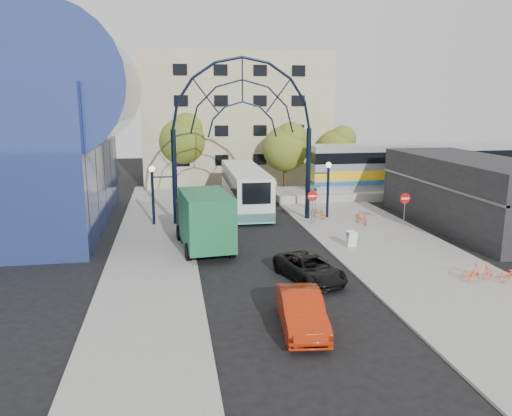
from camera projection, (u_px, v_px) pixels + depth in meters
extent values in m
plane|color=black|center=(285.00, 289.00, 24.19)|extent=(120.00, 120.00, 0.00)
cube|color=gray|center=(402.00, 255.00, 29.37)|extent=(8.00, 56.00, 0.12)
cube|color=gray|center=(152.00, 258.00, 28.88)|extent=(5.00, 50.00, 0.12)
cylinder|color=black|center=(175.00, 178.00, 36.12)|extent=(0.36, 0.36, 7.00)
cylinder|color=black|center=(308.00, 175.00, 37.78)|extent=(0.36, 0.36, 7.00)
cylinder|color=black|center=(153.00, 199.00, 36.16)|extent=(0.20, 0.20, 4.00)
cylinder|color=black|center=(328.00, 193.00, 38.36)|extent=(0.20, 0.20, 4.00)
sphere|color=white|center=(152.00, 169.00, 35.70)|extent=(0.44, 0.44, 0.44)
sphere|color=white|center=(329.00, 165.00, 37.90)|extent=(0.44, 0.44, 0.44)
cylinder|color=slate|center=(312.00, 210.00, 36.30)|extent=(0.06, 0.06, 2.20)
cylinder|color=red|center=(312.00, 196.00, 36.09)|extent=(0.80, 0.04, 0.80)
cube|color=white|center=(313.00, 196.00, 36.06)|extent=(0.55, 0.02, 0.12)
cylinder|color=slate|center=(404.00, 212.00, 35.41)|extent=(0.06, 0.06, 2.20)
cylinder|color=red|center=(405.00, 199.00, 35.20)|extent=(0.76, 0.04, 0.76)
cube|color=white|center=(405.00, 199.00, 35.17)|extent=(0.55, 0.02, 0.12)
cylinder|color=slate|center=(315.00, 204.00, 36.88)|extent=(0.05, 0.05, 2.80)
cube|color=#146626|center=(316.00, 186.00, 36.61)|extent=(0.70, 0.03, 0.18)
cube|color=#146626|center=(316.00, 190.00, 36.66)|extent=(0.03, 0.70, 0.18)
cube|color=white|center=(353.00, 240.00, 30.58)|extent=(0.55, 0.26, 0.99)
cube|color=white|center=(351.00, 238.00, 30.92)|extent=(0.55, 0.26, 0.99)
cube|color=#1E59A5|center=(352.00, 234.00, 30.69)|extent=(0.55, 0.42, 0.14)
cube|color=navy|center=(0.00, 159.00, 34.77)|extent=(14.00, 18.00, 10.00)
cylinder|color=navy|center=(69.00, 86.00, 34.55)|extent=(9.00, 16.00, 9.00)
cube|color=black|center=(470.00, 192.00, 35.97)|extent=(6.00, 16.00, 5.00)
cube|color=tan|center=(233.00, 119.00, 56.79)|extent=(20.00, 12.00, 14.00)
cube|color=gray|center=(434.00, 191.00, 48.64)|extent=(32.00, 5.00, 0.80)
cube|color=#B7B7BC|center=(436.00, 165.00, 48.12)|extent=(25.00, 3.00, 4.20)
cube|color=gold|center=(435.00, 171.00, 48.24)|extent=(25.10, 3.05, 0.90)
cube|color=black|center=(436.00, 155.00, 47.91)|extent=(25.05, 3.05, 1.00)
cube|color=#1E59A5|center=(435.00, 179.00, 48.39)|extent=(25.10, 3.05, 0.35)
cylinder|color=#382314|center=(285.00, 180.00, 49.98)|extent=(0.36, 0.36, 2.52)
sphere|color=#536F1D|center=(285.00, 149.00, 49.34)|extent=(4.48, 4.48, 4.48)
sphere|color=#536F1D|center=(291.00, 138.00, 48.90)|extent=(3.08, 3.08, 3.08)
cylinder|color=#382314|center=(183.00, 175.00, 52.13)|extent=(0.36, 0.36, 2.88)
sphere|color=#536F1D|center=(182.00, 141.00, 51.39)|extent=(5.12, 5.12, 5.12)
sphere|color=#536F1D|center=(187.00, 128.00, 50.92)|extent=(3.52, 3.52, 3.52)
cylinder|color=#382314|center=(336.00, 176.00, 52.93)|extent=(0.36, 0.36, 2.34)
sphere|color=#536F1D|center=(337.00, 149.00, 52.33)|extent=(4.16, 4.16, 4.16)
sphere|color=#536F1D|center=(342.00, 139.00, 51.90)|extent=(2.86, 2.86, 2.86)
cube|color=silver|center=(245.00, 187.00, 41.89)|extent=(2.99, 12.57, 3.16)
cube|color=#54BCB9|center=(245.00, 202.00, 42.16)|extent=(3.02, 12.57, 0.76)
cube|color=black|center=(245.00, 179.00, 41.75)|extent=(3.04, 12.32, 0.98)
cube|color=black|center=(257.00, 193.00, 35.64)|extent=(2.06, 0.19, 1.53)
cube|color=black|center=(236.00, 178.00, 47.92)|extent=(2.61, 0.24, 1.74)
cylinder|color=black|center=(225.00, 195.00, 45.73)|extent=(0.32, 1.05, 1.05)
cylinder|color=black|center=(254.00, 194.00, 46.14)|extent=(0.32, 1.05, 1.05)
cylinder|color=black|center=(235.00, 216.00, 37.50)|extent=(0.32, 1.05, 1.05)
cylinder|color=black|center=(271.00, 214.00, 37.90)|extent=(0.32, 1.05, 1.05)
cube|color=black|center=(198.00, 221.00, 32.92)|extent=(2.79, 2.89, 2.44)
cube|color=black|center=(195.00, 209.00, 34.07)|extent=(2.22, 0.32, 1.11)
cube|color=#19623B|center=(206.00, 219.00, 29.59)|extent=(3.13, 5.33, 3.11)
cylinder|color=black|center=(179.00, 233.00, 32.42)|extent=(0.39, 1.09, 1.07)
cylinder|color=black|center=(218.00, 231.00, 33.07)|extent=(0.39, 1.09, 1.07)
cylinder|color=black|center=(188.00, 252.00, 28.33)|extent=(0.39, 1.09, 1.07)
cylinder|color=black|center=(232.00, 249.00, 28.99)|extent=(0.39, 1.09, 1.07)
imported|color=black|center=(310.00, 268.00, 25.30)|extent=(3.34, 5.06, 1.29)
imported|color=#A3230A|center=(301.00, 311.00, 19.85)|extent=(2.07, 4.77, 1.53)
imported|color=#CC6928|center=(318.00, 212.00, 38.43)|extent=(1.22, 1.91, 0.95)
imported|color=#E85A2E|center=(361.00, 217.00, 36.56)|extent=(0.79, 1.73, 1.01)
imported|color=#E4572D|center=(480.00, 271.00, 24.90)|extent=(1.76, 0.76, 1.02)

